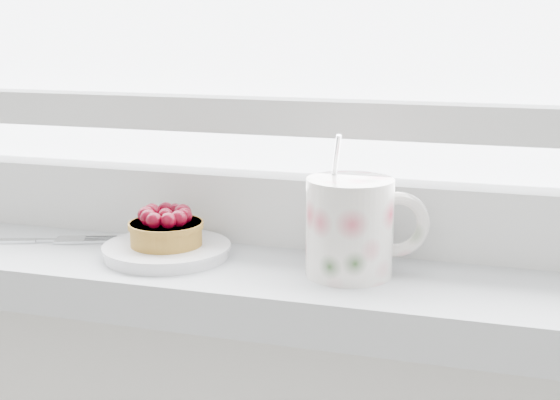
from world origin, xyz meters
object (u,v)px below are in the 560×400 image
at_px(saucer, 167,251).
at_px(fork, 20,241).
at_px(floral_mug, 353,225).
at_px(raspberry_tart, 166,228).

xyz_separation_m(saucer, fork, (-0.17, 0.00, -0.00)).
height_order(floral_mug, fork, floral_mug).
distance_m(floral_mug, fork, 0.35).
distance_m(saucer, floral_mug, 0.19).
xyz_separation_m(raspberry_tart, floral_mug, (0.18, -0.00, 0.02)).
bearing_deg(fork, saucer, -0.02).
xyz_separation_m(saucer, floral_mug, (0.18, -0.00, 0.04)).
xyz_separation_m(floral_mug, fork, (-0.35, 0.00, -0.04)).
relative_size(saucer, raspberry_tart, 1.71).
relative_size(raspberry_tart, floral_mug, 0.57).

